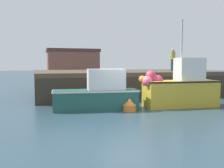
% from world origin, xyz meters
% --- Properties ---
extents(ground, '(120.00, 160.00, 0.10)m').
position_xyz_m(ground, '(0.00, 0.00, -0.05)').
color(ground, '#2D4756').
extents(pier, '(12.59, 8.50, 1.69)m').
position_xyz_m(pier, '(2.14, 6.59, 1.43)').
color(pier, brown).
rests_on(pier, ground).
extents(fishing_boat_near_left, '(4.18, 1.66, 1.96)m').
position_xyz_m(fishing_boat_near_left, '(-1.21, 0.84, 0.78)').
color(fishing_boat_near_left, '#23564C').
rests_on(fishing_boat_near_left, ground).
extents(fishing_boat_near_right, '(4.15, 1.54, 4.45)m').
position_xyz_m(fishing_boat_near_right, '(3.01, 0.47, 0.97)').
color(fishing_boat_near_right, gold).
rests_on(fishing_boat_near_right, ground).
extents(rowboat, '(1.99, 1.18, 0.33)m').
position_xyz_m(rowboat, '(3.75, 1.39, 0.15)').
color(rowboat, silver).
rests_on(rowboat, ground).
extents(dockworker, '(0.34, 0.34, 1.61)m').
position_xyz_m(dockworker, '(5.48, 5.41, 2.50)').
color(dockworker, '#2D3342').
rests_on(dockworker, pier).
extents(warehouse, '(8.30, 4.24, 4.62)m').
position_xyz_m(warehouse, '(2.02, 30.48, 2.33)').
color(warehouse, brown).
rests_on(warehouse, ground).
extents(mooring_buoy_foreground, '(0.62, 0.62, 0.62)m').
position_xyz_m(mooring_buoy_foreground, '(0.05, 0.00, 0.28)').
color(mooring_buoy_foreground, orange).
rests_on(mooring_buoy_foreground, ground).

